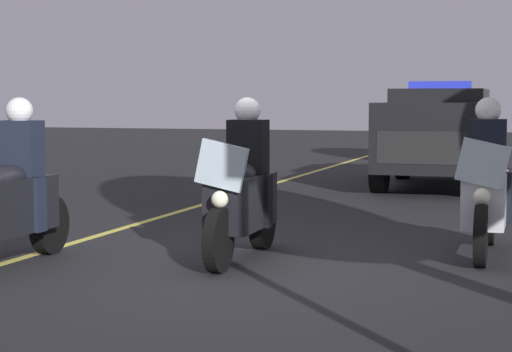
% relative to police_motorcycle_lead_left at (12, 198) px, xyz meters
% --- Properties ---
extents(ground_plane, '(80.00, 80.00, 0.00)m').
position_rel_police_motorcycle_lead_left_xyz_m(ground_plane, '(-0.93, 2.28, -0.70)').
color(ground_plane, black).
extents(lane_stripe_center, '(48.00, 0.12, 0.01)m').
position_rel_police_motorcycle_lead_left_xyz_m(lane_stripe_center, '(-0.93, -0.16, -0.70)').
color(lane_stripe_center, '#E0D14C').
rests_on(lane_stripe_center, ground).
extents(police_motorcycle_lead_left, '(2.14, 0.57, 1.72)m').
position_rel_police_motorcycle_lead_left_xyz_m(police_motorcycle_lead_left, '(0.00, 0.00, 0.00)').
color(police_motorcycle_lead_left, black).
rests_on(police_motorcycle_lead_left, ground).
extents(police_motorcycle_lead_right, '(2.14, 0.57, 1.72)m').
position_rel_police_motorcycle_lead_left_xyz_m(police_motorcycle_lead_right, '(-1.06, 2.12, 0.00)').
color(police_motorcycle_lead_right, black).
rests_on(police_motorcycle_lead_right, ground).
extents(police_motorcycle_trailing, '(2.14, 0.57, 1.72)m').
position_rel_police_motorcycle_lead_left_xyz_m(police_motorcycle_trailing, '(-2.17, 4.53, 0.00)').
color(police_motorcycle_trailing, black).
rests_on(police_motorcycle_trailing, ground).
extents(police_suv, '(4.95, 2.17, 2.05)m').
position_rel_police_motorcycle_lead_left_xyz_m(police_suv, '(-10.00, 3.06, 0.37)').
color(police_suv, black).
rests_on(police_suv, ground).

